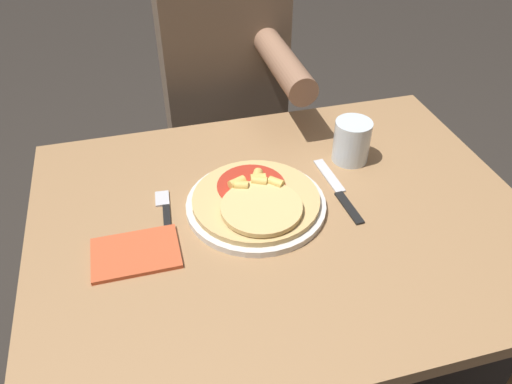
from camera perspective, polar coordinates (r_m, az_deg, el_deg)
The scene contains 8 objects.
dining_table at distance 1.08m, azimuth 2.89°, elevation -7.66°, with size 0.99×0.76×0.73m.
plate at distance 1.00m, azimuth -0.00°, elevation -1.46°, with size 0.28×0.28×0.01m.
pizza at distance 0.99m, azimuth 0.10°, elevation -0.85°, with size 0.26×0.26×0.04m.
fork at distance 1.00m, azimuth -10.33°, elevation -2.59°, with size 0.03×0.18×0.00m.
knife at distance 1.06m, azimuth 9.41°, elevation 0.14°, with size 0.03×0.22×0.00m.
drinking_glass at distance 1.13m, azimuth 10.89°, elevation 5.73°, with size 0.08×0.08×0.10m.
napkin at distance 0.94m, azimuth -13.59°, elevation -6.80°, with size 0.16×0.11×0.01m.
person_diner at distance 1.53m, azimuth -3.65°, elevation 11.67°, with size 0.34×0.52×1.18m.
Camera 1 is at (-0.24, -0.70, 1.40)m, focal length 35.00 mm.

